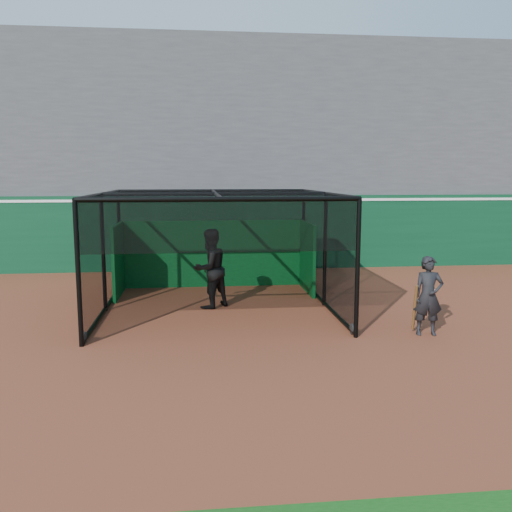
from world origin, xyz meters
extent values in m
plane|color=brown|center=(0.00, 0.00, 0.00)|extent=(120.00, 120.00, 0.00)
cube|color=#0A3C20|center=(0.00, 8.50, 1.25)|extent=(50.00, 0.45, 2.50)
cube|color=white|center=(0.00, 8.50, 2.35)|extent=(50.00, 0.50, 0.08)
cube|color=#4C4C4F|center=(0.00, 12.38, 3.88)|extent=(50.00, 7.85, 7.75)
cube|color=#4C4C4F|center=(0.00, 15.80, 8.35)|extent=(50.00, 0.30, 1.20)
cube|color=#074E1D|center=(0.15, 5.58, 0.95)|extent=(5.15, 0.10, 1.90)
cylinder|color=black|center=(-2.48, 0.49, 0.11)|extent=(0.08, 0.22, 0.22)
cylinder|color=black|center=(2.78, 0.49, 0.11)|extent=(0.08, 0.22, 0.22)
cylinder|color=black|center=(-2.48, 5.50, 0.11)|extent=(0.08, 0.22, 0.22)
cylinder|color=black|center=(2.78, 5.50, 0.11)|extent=(0.08, 0.22, 0.22)
imported|color=black|center=(-0.01, 3.06, 0.95)|extent=(1.18, 1.14, 1.91)
imported|color=black|center=(4.25, 0.32, 0.79)|extent=(0.62, 0.45, 1.59)
cylinder|color=#593819|center=(4.00, 0.37, 0.55)|extent=(0.15, 0.37, 0.98)
camera|label=1|loc=(-0.29, -9.77, 3.17)|focal=38.00mm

